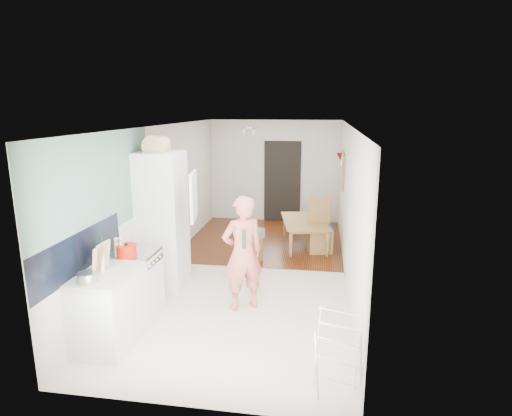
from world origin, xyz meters
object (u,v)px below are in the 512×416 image
(person, at_px, (243,243))
(drying_rack, at_px, (338,357))
(dining_chair, at_px, (320,226))
(stool, at_px, (250,250))
(dining_table, at_px, (306,235))

(person, xyz_separation_m, drying_rack, (1.27, -1.73, -0.55))
(dining_chair, distance_m, stool, 1.53)
(person, height_order, dining_chair, person)
(drying_rack, bearing_deg, person, 144.37)
(stool, bearing_deg, dining_chair, 32.10)
(person, relative_size, drying_rack, 2.30)
(person, bearing_deg, dining_chair, -144.10)
(dining_table, xyz_separation_m, drying_rack, (0.51, -4.68, 0.19))
(person, height_order, drying_rack, person)
(person, relative_size, stool, 4.14)
(person, bearing_deg, stool, -115.39)
(dining_table, xyz_separation_m, dining_chair, (0.29, -0.35, 0.30))
(dining_table, bearing_deg, stool, 129.43)
(dining_table, distance_m, drying_rack, 4.72)
(dining_chair, distance_m, drying_rack, 4.34)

